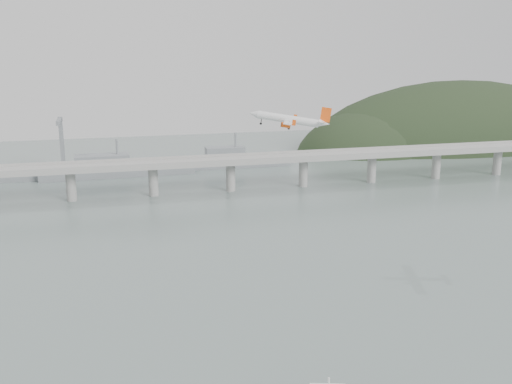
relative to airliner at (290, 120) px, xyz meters
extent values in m
plane|color=slate|center=(-16.07, -61.16, -64.15)|extent=(900.00, 900.00, 0.00)
cube|color=gray|center=(-16.07, 138.84, -44.15)|extent=(800.00, 22.00, 2.20)
cube|color=gray|center=(-16.07, 128.34, -42.15)|extent=(800.00, 0.60, 1.80)
cube|color=gray|center=(-16.07, 149.34, -42.15)|extent=(800.00, 0.60, 1.80)
cylinder|color=gray|center=(-96.07, 138.84, -54.65)|extent=(6.00, 6.00, 21.00)
cylinder|color=gray|center=(-46.07, 138.84, -54.65)|extent=(6.00, 6.00, 21.00)
cylinder|color=gray|center=(3.93, 138.84, -54.65)|extent=(6.00, 6.00, 21.00)
cylinder|color=gray|center=(53.93, 138.84, -54.65)|extent=(6.00, 6.00, 21.00)
cylinder|color=gray|center=(103.93, 138.84, -54.65)|extent=(6.00, 6.00, 21.00)
cylinder|color=gray|center=(153.93, 138.84, -54.65)|extent=(6.00, 6.00, 21.00)
cylinder|color=gray|center=(203.93, 138.84, -54.65)|extent=(6.00, 6.00, 21.00)
ellipsoid|color=black|center=(253.93, 268.84, -82.15)|extent=(320.00, 150.00, 156.00)
ellipsoid|color=black|center=(158.93, 258.84, -76.15)|extent=(140.00, 110.00, 96.00)
cube|color=slate|center=(-66.07, 203.84, -60.15)|extent=(110.55, 21.43, 8.00)
cube|color=slate|center=(-77.07, 203.84, -52.15)|extent=(39.01, 16.73, 8.00)
cylinder|color=slate|center=(-66.07, 203.84, -44.15)|extent=(1.60, 1.60, 14.00)
cube|color=slate|center=(23.93, 213.84, -60.15)|extent=(85.00, 13.60, 8.00)
cube|color=slate|center=(15.43, 213.84, -52.15)|extent=(29.75, 11.90, 8.00)
cylinder|color=slate|center=(23.93, 213.84, -44.15)|extent=(1.60, 1.60, 14.00)
cube|color=slate|center=(-106.07, 238.84, -44.15)|extent=(3.00, 3.00, 40.00)
cube|color=slate|center=(-106.07, 228.84, -26.15)|extent=(3.00, 28.00, 3.00)
cylinder|color=silver|center=(-23.89, -109.96, -51.81)|extent=(0.57, 0.57, 3.66)
cylinder|color=white|center=(-0.79, 0.28, 0.26)|extent=(24.85, 12.72, 6.82)
cone|color=white|center=(-14.30, 5.03, 2.30)|extent=(4.98, 4.53, 3.76)
cone|color=white|center=(13.22, -4.61, -1.40)|extent=(5.65, 4.54, 3.89)
cube|color=white|center=(-0.08, -0.02, -0.76)|extent=(14.24, 30.53, 2.55)
cube|color=white|center=(12.47, -4.32, -0.65)|extent=(6.26, 11.20, 1.19)
cube|color=#F75210|center=(13.76, -4.61, 2.17)|extent=(4.79, 1.65, 6.40)
cylinder|color=#F75210|center=(0.08, 5.13, -2.08)|extent=(4.54, 3.45, 2.61)
cylinder|color=black|center=(-1.70, 5.75, -1.81)|extent=(1.27, 2.11, 2.11)
cube|color=white|center=(0.21, 5.13, -1.19)|extent=(2.35, 0.96, 1.40)
cylinder|color=#F75210|center=(-3.15, -4.27, -1.57)|extent=(4.54, 3.45, 2.61)
cylinder|color=black|center=(-4.92, -3.65, -1.30)|extent=(1.27, 2.11, 2.11)
cube|color=white|center=(-3.01, -4.27, -0.67)|extent=(2.35, 0.96, 1.40)
cylinder|color=black|center=(0.44, 2.20, -2.50)|extent=(0.74, 0.42, 2.21)
cylinder|color=black|center=(0.29, 2.20, -3.48)|extent=(1.20, 0.67, 1.14)
cylinder|color=black|center=(-1.08, -2.24, -2.25)|extent=(0.74, 0.42, 2.21)
cylinder|color=black|center=(-1.23, -2.24, -3.24)|extent=(1.20, 0.67, 1.14)
cylinder|color=black|center=(-11.30, 3.84, -0.71)|extent=(0.74, 0.42, 2.21)
cylinder|color=black|center=(-11.45, 3.84, -1.70)|extent=(1.20, 0.67, 1.14)
cube|color=#F75210|center=(6.76, 13.92, -0.74)|extent=(1.74, 0.65, 2.36)
cube|color=#F75210|center=(-3.21, -15.13, 0.85)|extent=(1.74, 0.65, 2.36)
camera|label=1|loc=(-74.53, -234.37, 31.43)|focal=42.00mm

